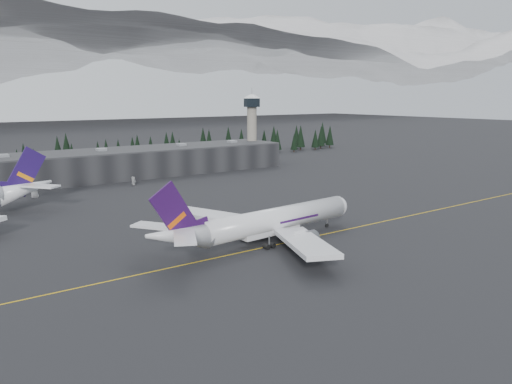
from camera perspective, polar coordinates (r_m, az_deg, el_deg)
ground at (r=133.26m, az=5.05°, el=-5.13°), size 1400.00×1400.00×0.00m
taxiline at (r=131.81m, az=5.62°, el=-5.31°), size 400.00×0.40×0.02m
terminal at (r=239.03m, az=-14.90°, el=3.23°), size 160.00×30.00×12.60m
control_tower at (r=275.60m, az=-0.47°, el=8.13°), size 10.00×10.00×37.70m
treeline at (r=273.56m, az=-17.71°, el=4.26°), size 360.00×20.00×15.00m
jet_main at (r=125.64m, az=0.62°, el=-3.55°), size 64.29×59.18×18.90m
gse_vehicle_a at (r=199.73m, az=-23.95°, el=-0.43°), size 2.69×5.23×1.41m
gse_vehicle_b at (r=214.72m, az=-13.77°, el=0.91°), size 4.03×2.69×1.27m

